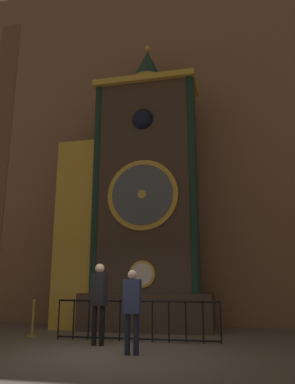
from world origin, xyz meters
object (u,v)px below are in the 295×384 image
at_px(visitor_near, 99,295).
at_px(visitor_far, 132,303).
at_px(stanchion_post, 32,324).
at_px(clock_tower, 135,202).

xyz_separation_m(visitor_near, visitor_far, (1.04, -0.94, -0.13)).
bearing_deg(visitor_far, stanchion_post, 148.63).
bearing_deg(clock_tower, visitor_near, -91.16).
relative_size(clock_tower, stanchion_post, 10.26).
height_order(clock_tower, stanchion_post, clock_tower).
distance_m(clock_tower, stanchion_post, 4.73).
relative_size(visitor_far, stanchion_post, 1.72).
height_order(visitor_far, stanchion_post, visitor_far).
height_order(visitor_near, visitor_far, visitor_near).
distance_m(clock_tower, visitor_near, 4.16).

